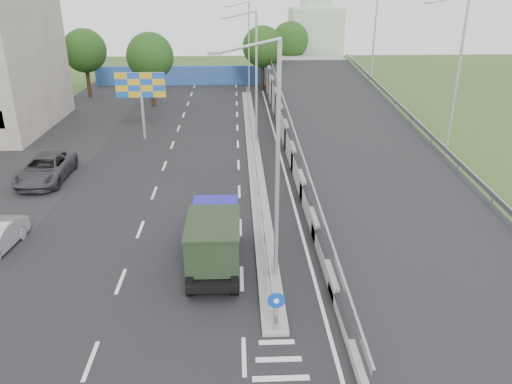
{
  "coord_description": "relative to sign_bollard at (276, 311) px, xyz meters",
  "views": [
    {
      "loc": [
        -1.36,
        -12.85,
        12.06
      ],
      "look_at": [
        -0.37,
        10.69,
        2.2
      ],
      "focal_mm": 35.0,
      "sensor_mm": 36.0,
      "label": 1
    }
  ],
  "objects": [
    {
      "name": "overpass_ramp",
      "position": [
        7.5,
        21.83,
        0.72
      ],
      "size": [
        10.0,
        50.0,
        3.5
      ],
      "color": "gray",
      "rests_on": "ground"
    },
    {
      "name": "parking_strip",
      "position": [
        -16.0,
        17.83,
        -1.03
      ],
      "size": [
        8.0,
        90.0,
        0.05
      ],
      "primitive_type": "cube",
      "color": "black",
      "rests_on": "ground"
    },
    {
      "name": "lamp_post_mid",
      "position": [
        0.11,
        23.83,
        4.77
      ],
      "size": [
        2.74,
        0.18,
        10.08
      ],
      "color": "#B2B5B7",
      "rests_on": "median"
    },
    {
      "name": "median_guardrail",
      "position": [
        0.0,
        21.83,
        -0.28
      ],
      "size": [
        0.09,
        44.0,
        0.71
      ],
      "color": "gray",
      "rests_on": "median"
    },
    {
      "name": "blue_wall",
      "position": [
        -4.0,
        49.83,
        0.17
      ],
      "size": [
        30.0,
        0.5,
        2.4
      ],
      "primitive_type": "cube",
      "color": "navy",
      "rests_on": "ground"
    },
    {
      "name": "church",
      "position": [
        10.0,
        57.83,
        4.28
      ],
      "size": [
        7.0,
        7.0,
        13.8
      ],
      "color": "#B2CCAD",
      "rests_on": "ground"
    },
    {
      "name": "parked_car_c",
      "position": [
        -13.89,
        16.34,
        -0.21
      ],
      "size": [
        2.76,
        5.95,
        1.65
      ],
      "primitive_type": "imported",
      "rotation": [
        0.0,
        0.0,
        0.0
      ],
      "color": "#39373D",
      "rests_on": "ground"
    },
    {
      "name": "lamp_post_near",
      "position": [
        0.11,
        3.83,
        4.77
      ],
      "size": [
        2.74,
        0.18,
        10.08
      ],
      "color": "#B2B5B7",
      "rests_on": "median"
    },
    {
      "name": "tree_ramp_far",
      "position": [
        6.0,
        52.83,
        4.14
      ],
      "size": [
        4.8,
        4.8,
        7.6
      ],
      "color": "black",
      "rests_on": "ground"
    },
    {
      "name": "dump_truck",
      "position": [
        -2.41,
        5.05,
        0.41
      ],
      "size": [
        2.35,
        5.94,
        2.61
      ],
      "rotation": [
        0.0,
        0.0,
        -0.01
      ],
      "color": "black",
      "rests_on": "ground"
    },
    {
      "name": "median",
      "position": [
        0.0,
        21.83,
        -0.93
      ],
      "size": [
        1.0,
        44.0,
        0.2
      ],
      "primitive_type": "cube",
      "color": "gray",
      "rests_on": "ground"
    },
    {
      "name": "tree_left_mid",
      "position": [
        -10.0,
        37.83,
        4.14
      ],
      "size": [
        4.8,
        4.8,
        7.6
      ],
      "color": "black",
      "rests_on": "ground"
    },
    {
      "name": "tree_median_far",
      "position": [
        2.0,
        45.83,
        4.14
      ],
      "size": [
        4.8,
        4.8,
        7.6
      ],
      "color": "black",
      "rests_on": "ground"
    },
    {
      "name": "sign_bollard",
      "position": [
        0.0,
        0.0,
        0.0
      ],
      "size": [
        0.64,
        0.23,
        1.67
      ],
      "color": "black",
      "rests_on": "median"
    },
    {
      "name": "lamp_post_far",
      "position": [
        0.11,
        43.83,
        4.77
      ],
      "size": [
        2.74,
        0.18,
        10.08
      ],
      "color": "#B2B5B7",
      "rests_on": "median"
    },
    {
      "name": "tree_left_far",
      "position": [
        -18.0,
        42.83,
        4.14
      ],
      "size": [
        4.8,
        4.8,
        7.6
      ],
      "color": "black",
      "rests_on": "ground"
    },
    {
      "name": "ground",
      "position": [
        0.0,
        -2.17,
        -1.03
      ],
      "size": [
        160.0,
        160.0,
        0.0
      ],
      "primitive_type": "plane",
      "color": "#2D4C1E",
      "rests_on": "ground"
    },
    {
      "name": "billboard",
      "position": [
        -9.0,
        25.83,
        3.15
      ],
      "size": [
        4.0,
        0.24,
        5.5
      ],
      "color": "#B2B5B7",
      "rests_on": "ground"
    },
    {
      "name": "road_surface",
      "position": [
        -3.0,
        17.83,
        -1.03
      ],
      "size": [
        26.0,
        90.0,
        0.04
      ],
      "primitive_type": "cube",
      "color": "black",
      "rests_on": "ground"
    }
  ]
}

